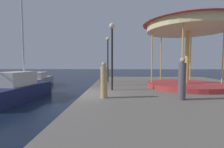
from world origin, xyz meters
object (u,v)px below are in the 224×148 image
bollard_north (101,81)px  person_near_carousel (182,80)px  motorboat_grey (39,81)px  lamp_post_mid_promenade (112,44)px  lamp_post_far_end (108,51)px  sailboat_navy (16,89)px  person_by_the_water (104,81)px  carousel (188,29)px

bollard_north → person_near_carousel: size_ratio=0.20×
motorboat_grey → person_near_carousel: 15.09m
motorboat_grey → bollard_north: motorboat_grey is taller
lamp_post_mid_promenade → lamp_post_far_end: bearing=96.6°
sailboat_navy → person_near_carousel: size_ratio=3.69×
lamp_post_far_end → person_by_the_water: bearing=-88.4°
sailboat_navy → motorboat_grey: size_ratio=1.30×
carousel → person_by_the_water: 7.45m
lamp_post_mid_promenade → person_near_carousel: 4.63m
person_near_carousel → person_by_the_water: (-3.66, 0.27, -0.10)m
carousel → person_by_the_water: (-5.62, -3.64, -3.26)m
carousel → person_near_carousel: (-1.96, -3.91, -3.16)m
carousel → lamp_post_mid_promenade: size_ratio=1.49×
sailboat_navy → person_by_the_water: sailboat_navy is taller
lamp_post_mid_promenade → person_by_the_water: (-0.33, -2.27, -2.06)m
bollard_north → person_by_the_water: bearing=-83.0°
sailboat_navy → motorboat_grey: 6.85m
lamp_post_far_end → bollard_north: size_ratio=10.28×
person_by_the_water → sailboat_navy: bearing=156.7°
motorboat_grey → lamp_post_mid_promenade: size_ratio=1.33×
lamp_post_far_end → person_near_carousel: 8.24m
motorboat_grey → person_near_carousel: (11.60, -9.58, 1.12)m
lamp_post_far_end → motorboat_grey: bearing=161.8°
sailboat_navy → lamp_post_far_end: (6.03, 4.08, 2.89)m
bollard_north → person_by_the_water: person_by_the_water is taller
carousel → lamp_post_mid_promenade: bearing=-165.5°
carousel → bollard_north: 7.72m
lamp_post_mid_promenade → lamp_post_far_end: lamp_post_mid_promenade is taller
motorboat_grey → sailboat_navy: bearing=-75.5°
sailboat_navy → person_near_carousel: (9.88, -2.95, 0.99)m
lamp_post_mid_promenade → bollard_north: bearing=106.6°
lamp_post_far_end → bollard_north: 2.86m
sailboat_navy → carousel: bearing=4.6°
bollard_north → person_by_the_water: (0.70, -5.75, 0.63)m
motorboat_grey → person_by_the_water: 12.27m
sailboat_navy → person_by_the_water: (6.22, -2.68, 0.89)m
carousel → person_near_carousel: bearing=-116.6°
motorboat_grey → lamp_post_far_end: bearing=-18.2°
lamp_post_far_end → person_near_carousel: bearing=-61.3°
bollard_north → motorboat_grey: bearing=153.8°
lamp_post_far_end → bollard_north: (-0.52, -1.00, -2.63)m
person_by_the_water → bollard_north: bearing=97.0°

